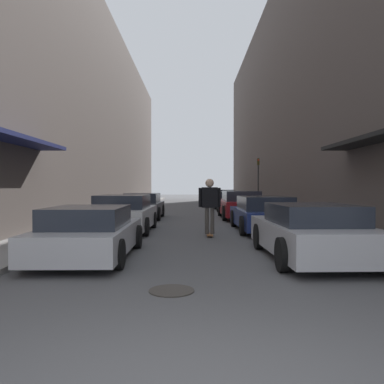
# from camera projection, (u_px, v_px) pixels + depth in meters

# --- Properties ---
(ground) EXTENTS (100.41, 100.41, 0.00)m
(ground) POSITION_uv_depth(u_px,v_px,m) (193.00, 215.00, 20.82)
(ground) COLOR #515154
(curb_strip_left) EXTENTS (1.80, 45.64, 0.12)m
(curb_strip_left) POSITION_uv_depth(u_px,v_px,m) (128.00, 209.00, 25.38)
(curb_strip_left) COLOR gray
(curb_strip_left) RESTS_ON ground
(curb_strip_right) EXTENTS (1.80, 45.64, 0.12)m
(curb_strip_right) POSITION_uv_depth(u_px,v_px,m) (257.00, 209.00, 25.39)
(curb_strip_right) COLOR gray
(curb_strip_right) RESTS_ON ground
(building_row_left) EXTENTS (4.90, 45.64, 12.78)m
(building_row_left) POSITION_uv_depth(u_px,v_px,m) (85.00, 116.00, 25.27)
(building_row_left) COLOR #564C47
(building_row_left) RESTS_ON ground
(building_row_right) EXTENTS (4.90, 45.64, 14.79)m
(building_row_right) POSITION_uv_depth(u_px,v_px,m) (300.00, 101.00, 25.27)
(building_row_right) COLOR #564C47
(building_row_right) RESTS_ON ground
(parked_car_left_0) EXTENTS (1.94, 4.05, 1.16)m
(parked_car_left_0) POSITION_uv_depth(u_px,v_px,m) (89.00, 233.00, 8.39)
(parked_car_left_0) COLOR #B7B7BC
(parked_car_left_0) RESTS_ON ground
(parked_car_left_1) EXTENTS (2.02, 3.98, 1.31)m
(parked_car_left_1) POSITION_uv_depth(u_px,v_px,m) (123.00, 214.00, 13.18)
(parked_car_left_1) COLOR silver
(parked_car_left_1) RESTS_ON ground
(parked_car_left_2) EXTENTS (1.88, 3.99, 1.27)m
(parked_car_left_2) POSITION_uv_depth(u_px,v_px,m) (143.00, 206.00, 18.51)
(parked_car_left_2) COLOR #515459
(parked_car_left_2) RESTS_ON ground
(parked_car_right_0) EXTENTS (2.00, 4.14, 1.22)m
(parked_car_right_0) POSITION_uv_depth(u_px,v_px,m) (310.00, 232.00, 8.24)
(parked_car_right_0) COLOR #B7B7BC
(parked_car_right_0) RESTS_ON ground
(parked_car_right_1) EXTENTS (2.02, 4.43, 1.25)m
(parked_car_right_1) POSITION_uv_depth(u_px,v_px,m) (263.00, 214.00, 13.46)
(parked_car_right_1) COLOR navy
(parked_car_right_1) RESTS_ON ground
(parked_car_right_2) EXTENTS (2.00, 4.64, 1.37)m
(parked_car_right_2) POSITION_uv_depth(u_px,v_px,m) (240.00, 205.00, 18.67)
(parked_car_right_2) COLOR maroon
(parked_car_right_2) RESTS_ON ground
(parked_car_right_3) EXTENTS (1.89, 4.09, 1.26)m
(parked_car_right_3) POSITION_uv_depth(u_px,v_px,m) (230.00, 201.00, 24.45)
(parked_car_right_3) COLOR #B7B7BC
(parked_car_right_3) RESTS_ON ground
(parked_car_right_4) EXTENTS (2.02, 4.30, 1.33)m
(parked_car_right_4) POSITION_uv_depth(u_px,v_px,m) (223.00, 198.00, 29.72)
(parked_car_right_4) COLOR maroon
(parked_car_right_4) RESTS_ON ground
(parked_car_right_5) EXTENTS (1.86, 4.54, 1.26)m
(parked_car_right_5) POSITION_uv_depth(u_px,v_px,m) (217.00, 197.00, 35.21)
(parked_car_right_5) COLOR #232326
(parked_car_right_5) RESTS_ON ground
(skateboarder) EXTENTS (0.71, 0.78, 1.85)m
(skateboarder) POSITION_uv_depth(u_px,v_px,m) (209.00, 201.00, 11.97)
(skateboarder) COLOR brown
(skateboarder) RESTS_ON ground
(manhole_cover) EXTENTS (0.70, 0.70, 0.02)m
(manhole_cover) POSITION_uv_depth(u_px,v_px,m) (171.00, 291.00, 5.74)
(manhole_cover) COLOR #332D28
(manhole_cover) RESTS_ON ground
(traffic_light) EXTENTS (0.16, 0.22, 3.39)m
(traffic_light) POSITION_uv_depth(u_px,v_px,m) (258.00, 177.00, 25.67)
(traffic_light) COLOR #2D2D2D
(traffic_light) RESTS_ON curb_strip_right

